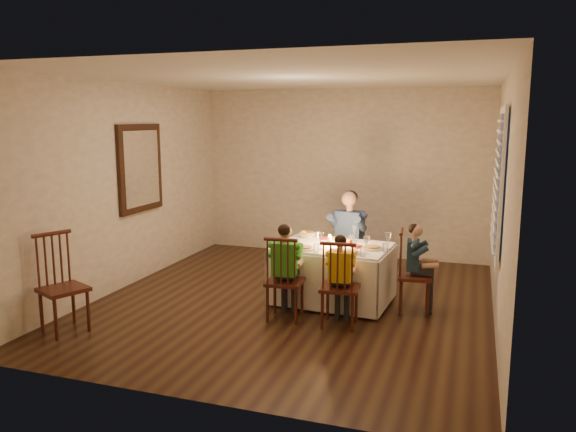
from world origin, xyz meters
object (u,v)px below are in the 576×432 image
(chair_near_right, at_px, (339,326))
(serving_bowl, at_px, (307,235))
(adult, at_px, (348,285))
(child_teal, at_px, (413,311))
(chair_end, at_px, (413,311))
(child_yellow, at_px, (339,326))
(chair_adult, at_px, (348,285))
(chair_near_left, at_px, (285,318))
(dining_table, at_px, (333,262))
(chair_extra, at_px, (66,332))
(child_green, at_px, (285,318))

(chair_near_right, height_order, serving_bowl, serving_bowl)
(adult, height_order, child_teal, adult)
(chair_end, xyz_separation_m, adult, (-0.92, 0.74, 0.00))
(child_yellow, distance_m, child_teal, 0.98)
(chair_adult, xyz_separation_m, chair_end, (0.92, -0.74, 0.00))
(chair_near_right, bearing_deg, chair_near_left, -5.52)
(chair_near_right, relative_size, child_teal, 0.93)
(adult, bearing_deg, serving_bowl, -129.42)
(adult, relative_size, serving_bowl, 5.53)
(child_yellow, bearing_deg, adult, -84.51)
(chair_near_right, bearing_deg, chair_end, -138.40)
(chair_near_left, height_order, child_teal, child_teal)
(dining_table, height_order, chair_near_right, dining_table)
(chair_near_right, height_order, chair_extra, chair_extra)
(adult, relative_size, child_yellow, 1.27)
(chair_adult, relative_size, chair_near_left, 1.00)
(chair_near_right, relative_size, adult, 0.75)
(dining_table, bearing_deg, serving_bowl, 144.84)
(chair_extra, distance_m, child_yellow, 2.81)
(chair_near_left, height_order, chair_near_right, same)
(adult, bearing_deg, chair_adult, -78.84)
(serving_bowl, bearing_deg, child_yellow, -57.80)
(chair_end, height_order, chair_extra, chair_extra)
(child_teal, relative_size, serving_bowl, 4.47)
(dining_table, bearing_deg, chair_near_left, -112.23)
(dining_table, height_order, child_green, dining_table)
(chair_end, relative_size, child_teal, 0.93)
(chair_extra, distance_m, child_teal, 3.73)
(chair_near_left, relative_size, child_yellow, 0.95)
(chair_extra, height_order, adult, adult)
(adult, xyz_separation_m, child_teal, (0.92, -0.74, 0.00))
(chair_end, distance_m, chair_extra, 3.73)
(chair_adult, distance_m, serving_bowl, 0.91)
(dining_table, distance_m, chair_near_right, 0.92)
(chair_near_left, bearing_deg, adult, -109.17)
(child_green, bearing_deg, chair_end, -156.72)
(chair_near_left, distance_m, child_green, 0.00)
(chair_adult, xyz_separation_m, chair_extra, (-2.37, -2.50, 0.00))
(chair_near_right, relative_size, chair_extra, 0.92)
(child_teal, bearing_deg, child_green, 111.83)
(dining_table, xyz_separation_m, child_teal, (0.95, -0.04, -0.49))
(chair_adult, xyz_separation_m, serving_bowl, (-0.44, -0.36, 0.71))
(chair_end, relative_size, child_yellow, 0.95)
(child_green, height_order, serving_bowl, serving_bowl)
(chair_near_left, height_order, child_green, child_green)
(chair_end, distance_m, child_yellow, 0.98)
(chair_near_left, relative_size, child_teal, 0.93)
(serving_bowl, bearing_deg, chair_adult, 39.42)
(chair_adult, relative_size, adult, 0.75)
(chair_adult, height_order, child_teal, child_teal)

